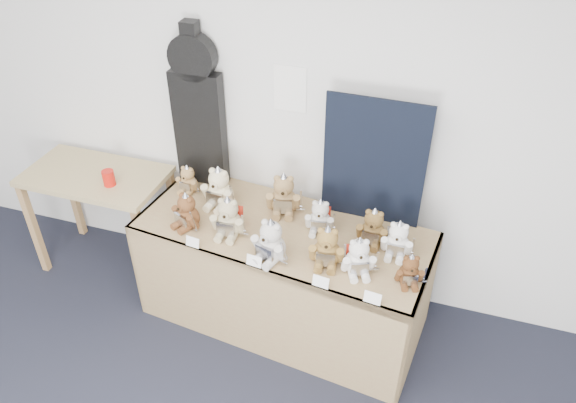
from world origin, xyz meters
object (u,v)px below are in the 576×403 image
(guitar_case, at_px, (198,109))
(teddy_back_centre_right, at_px, (320,217))
(teddy_front_end, at_px, (410,271))
(teddy_front_far_right, at_px, (359,258))
(red_cup, at_px, (109,178))
(side_table, at_px, (98,189))
(teddy_front_left, at_px, (228,218))
(teddy_back_end, at_px, (398,241))
(teddy_front_far_left, at_px, (187,212))
(teddy_back_centre_left, at_px, (284,196))
(teddy_back_left, at_px, (219,189))
(teddy_back_right, at_px, (373,228))
(display_table, at_px, (278,257))
(teddy_back_far_left, at_px, (188,180))
(teddy_front_centre, at_px, (270,242))
(teddy_front_right, at_px, (327,248))

(guitar_case, height_order, teddy_back_centre_right, guitar_case)
(teddy_front_end, bearing_deg, teddy_front_far_right, 164.89)
(red_cup, bearing_deg, teddy_back_centre_right, 1.12)
(side_table, bearing_deg, teddy_front_left, -12.61)
(teddy_front_end, height_order, teddy_back_end, teddy_back_end)
(teddy_front_far_left, relative_size, teddy_back_centre_left, 0.85)
(teddy_front_far_left, xyz_separation_m, teddy_back_left, (0.10, 0.27, 0.02))
(side_table, relative_size, teddy_back_right, 3.71)
(display_table, relative_size, teddy_front_left, 6.53)
(teddy_back_left, distance_m, teddy_back_centre_right, 0.71)
(teddy_back_left, bearing_deg, teddy_back_far_left, 167.78)
(teddy_front_far_right, xyz_separation_m, teddy_front_end, (0.29, 0.00, -0.02))
(teddy_front_centre, bearing_deg, side_table, -178.97)
(teddy_front_left, relative_size, teddy_back_centre_left, 0.95)
(teddy_front_far_left, relative_size, teddy_front_right, 0.93)
(side_table, relative_size, red_cup, 9.07)
(teddy_front_centre, distance_m, teddy_back_centre_right, 0.40)
(display_table, height_order, teddy_back_left, teddy_back_left)
(side_table, bearing_deg, teddy_back_far_left, 7.24)
(teddy_back_left, xyz_separation_m, teddy_back_far_left, (-0.27, 0.08, -0.04))
(red_cup, height_order, teddy_front_right, teddy_front_right)
(display_table, distance_m, teddy_front_left, 0.42)
(side_table, bearing_deg, teddy_back_centre_left, 2.92)
(display_table, relative_size, teddy_back_right, 7.20)
(guitar_case, xyz_separation_m, teddy_back_left, (0.23, -0.25, -0.43))
(teddy_back_left, height_order, teddy_back_far_left, teddy_back_left)
(display_table, height_order, red_cup, red_cup)
(display_table, distance_m, teddy_front_centre, 0.35)
(display_table, xyz_separation_m, guitar_case, (-0.70, 0.45, 0.72))
(teddy_back_centre_left, bearing_deg, teddy_front_end, -38.64)
(teddy_front_far_right, bearing_deg, guitar_case, 131.95)
(display_table, xyz_separation_m, teddy_front_far_left, (-0.58, -0.07, 0.27))
(teddy_front_left, distance_m, teddy_back_centre_right, 0.57)
(guitar_case, distance_m, teddy_front_centre, 1.07)
(teddy_front_far_left, distance_m, teddy_back_centre_left, 0.63)
(teddy_front_far_left, xyz_separation_m, teddy_back_right, (1.14, 0.20, 0.00))
(teddy_front_far_right, bearing_deg, teddy_back_centre_left, 122.34)
(teddy_front_far_left, bearing_deg, teddy_back_far_left, 140.08)
(side_table, distance_m, teddy_front_far_left, 0.92)
(red_cup, xyz_separation_m, teddy_front_far_left, (0.68, -0.18, -0.00))
(teddy_front_centre, bearing_deg, teddy_back_centre_right, 75.61)
(teddy_front_far_left, relative_size, teddy_front_left, 0.90)
(red_cup, xyz_separation_m, teddy_back_centre_left, (1.21, 0.15, 0.02))
(teddy_front_end, bearing_deg, teddy_front_left, 159.69)
(side_table, relative_size, teddy_back_left, 3.16)
(teddy_back_right, bearing_deg, teddy_back_end, -20.44)
(teddy_back_far_left, bearing_deg, teddy_front_centre, -27.28)
(teddy_front_centre, bearing_deg, teddy_back_centre_left, 115.17)
(teddy_front_centre, relative_size, teddy_back_far_left, 1.39)
(teddy_front_left, height_order, teddy_front_far_right, teddy_front_left)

